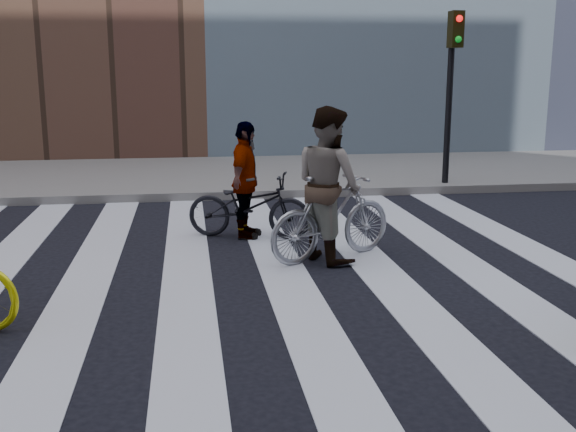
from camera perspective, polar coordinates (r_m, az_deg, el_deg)
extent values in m
plane|color=black|center=(7.23, -4.14, -6.16)|extent=(100.00, 100.00, 0.00)
cube|color=gray|center=(14.52, -6.46, 3.46)|extent=(100.00, 5.00, 0.15)
cube|color=silver|center=(7.30, -17.24, -6.46)|extent=(0.55, 10.00, 0.01)
cube|color=silver|center=(7.21, -8.53, -6.27)|extent=(0.55, 10.00, 0.01)
cube|color=silver|center=(7.29, 0.20, -5.93)|extent=(0.55, 10.00, 0.01)
cube|color=silver|center=(7.53, 8.54, -5.48)|extent=(0.55, 10.00, 0.01)
cube|color=silver|center=(7.91, 16.21, -4.96)|extent=(0.55, 10.00, 0.01)
cube|color=silver|center=(8.42, 23.05, -4.42)|extent=(0.55, 10.00, 0.01)
cylinder|color=black|center=(13.20, 13.45, 8.99)|extent=(0.12, 0.12, 3.20)
cube|color=black|center=(13.07, 14.01, 15.08)|extent=(0.22, 0.28, 0.65)
sphere|color=red|center=(12.94, 14.32, 15.89)|extent=(0.12, 0.12, 0.12)
sphere|color=#0CCC26|center=(12.92, 14.23, 14.30)|extent=(0.12, 0.12, 0.12)
imported|color=#A2A4AC|center=(8.21, 3.74, -0.08)|extent=(1.81, 1.19, 1.06)
imported|color=black|center=(9.28, -3.31, 0.88)|extent=(1.82, 1.11, 0.90)
imported|color=slate|center=(8.12, 3.43, 2.70)|extent=(1.02, 1.12, 1.87)
imported|color=slate|center=(9.21, -3.64, 3.02)|extent=(0.67, 1.02, 1.61)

